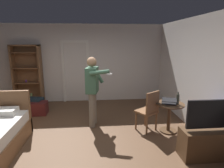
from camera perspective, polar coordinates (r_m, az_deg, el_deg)
ground_plane at (r=4.29m, az=-11.78°, el=-16.70°), size 6.23×6.23×0.00m
wall_back at (r=6.61m, az=-9.57°, el=6.19°), size 5.90×0.12×2.67m
wall_right at (r=4.46m, az=27.24°, el=1.61°), size 0.12×5.82×2.67m
doorway_frame at (r=6.56m, az=-11.10°, el=5.09°), size 0.93×0.08×2.13m
bookshelf at (r=6.79m, az=-24.44°, el=3.09°), size 0.92×0.32×1.99m
tv_flatscreen at (r=3.96m, az=27.29°, el=-15.07°), size 0.98×0.40×1.12m
side_table at (r=4.59m, az=17.18°, el=-8.39°), size 0.65×0.65×0.70m
laptop at (r=4.45m, az=17.08°, el=-5.27°), size 0.41×0.42×0.15m
bottle_on_table at (r=4.47m, az=19.54°, el=-4.41°), size 0.06×0.06×0.29m
wooden_chair at (r=4.47m, az=11.30°, el=-7.67°), size 0.58×0.58×0.99m
person_blue_shirt at (r=4.59m, az=-5.95°, el=-0.85°), size 0.62×0.66×1.74m
suitcase_dark at (r=5.92m, az=-22.32°, el=-6.93°), size 0.64×0.39×0.37m
suitcase_small at (r=6.16m, az=-22.85°, el=-5.95°), size 0.58×0.47×0.42m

